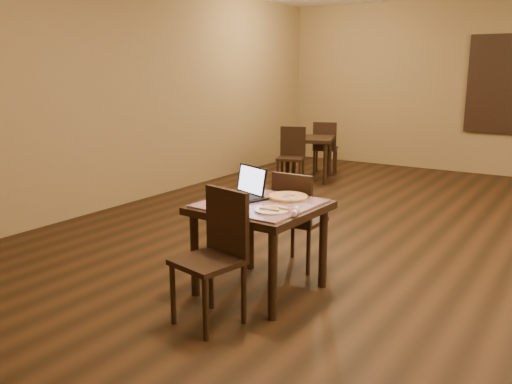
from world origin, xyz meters
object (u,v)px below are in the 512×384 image
Objects in this scene: pizza_pan at (288,198)px; other_table_b at (309,144)px; chair_main_far at (297,215)px; other_table_b_chair_near at (292,153)px; chair_main_near at (217,249)px; other_table_b_chair_far at (325,145)px; tiled_table at (260,215)px; laptop at (247,189)px.

pizza_pan is 0.39× the size of other_table_b.
other_table_b_chair_near is at bearing -61.21° from chair_main_far.
chair_main_near is 5.75m from other_table_b_chair_far.
tiled_table is at bearing 88.76° from chair_main_far.
chair_main_near is 1.01× the size of other_table_b.
other_table_b_chair_near is at bearing 124.34° from chair_main_near.
pizza_pan is (0.32, 0.13, -0.06)m from laptop.
tiled_table is at bearing -116.57° from pizza_pan.
chair_main_far is 3.64m from other_table_b_chair_near.
other_table_b_chair_near is (-1.93, 3.54, -0.25)m from pizza_pan.
other_table_b_chair_far is at bearing -68.54° from chair_main_far.
laptop is (-0.20, 0.11, 0.17)m from tiled_table.
other_table_b_chair_far is (-1.78, 5.47, -0.03)m from chair_main_near.
other_table_b_chair_near reaches higher than pizza_pan.
tiled_table is 5.17m from other_table_b_chair_far.
other_table_b is at bearing 131.02° from laptop.
tiled_table is 2.21× the size of laptop.
other_table_b is at bearing 121.80° from chair_main_near.
chair_main_far is at bearing 93.33° from other_table_b_chair_far.
chair_main_near is at bearing -89.15° from other_table_b.
pizza_pan is (0.12, 0.24, 0.11)m from tiled_table.
chair_main_near is 5.25m from other_table_b.
laptop reaches higher than other_table_b_chair_near.
tiled_table is 0.99× the size of other_table_b.
chair_main_near is 1.06× the size of other_table_b_chair_far.
other_table_b is at bearing 67.96° from other_table_b_chair_far.
chair_main_far reaches higher than pizza_pan.
laptop is 5.01m from other_table_b_chair_far.
chair_main_near is 2.58× the size of pizza_pan.
other_table_b is (-1.79, 4.32, -0.07)m from tiled_table.
chair_main_far is at bearing 102.45° from chair_main_near.
tiled_table is 0.28m from laptop.
other_table_b_chair_far reaches higher than other_table_b.
laptop is at bearing -85.49° from other_table_b_chair_near.
chair_main_far reaches higher than other_table_b.
other_table_b is (-1.59, 4.21, -0.24)m from laptop.
pizza_pan is at bearing -80.57° from other_table_b_chair_near.
other_table_b_chair_far is (-1.88, 4.62, -0.25)m from pizza_pan.
chair_main_near is (0.02, -0.62, -0.11)m from tiled_table.
other_table_b is at bearing 115.20° from tiled_table.
other_table_b is at bearing 67.96° from other_table_b_chair_near.
pizza_pan is (0.10, 0.86, 0.21)m from chair_main_near.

